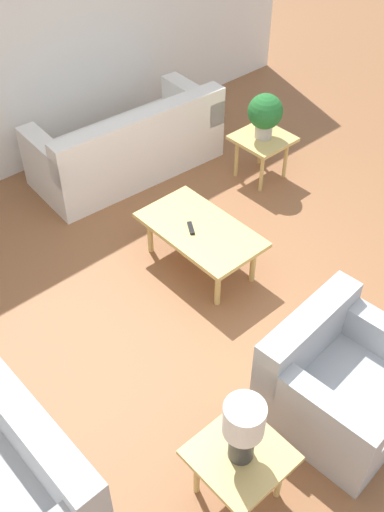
% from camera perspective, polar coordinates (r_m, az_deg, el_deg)
% --- Properties ---
extents(ground_plane, '(14.00, 14.00, 0.00)m').
position_cam_1_polar(ground_plane, '(5.04, 4.28, -5.19)').
color(ground_plane, '#8E5B38').
extents(wall_right, '(0.12, 7.20, 2.70)m').
position_cam_1_polar(wall_right, '(6.36, -16.10, 19.13)').
color(wall_right, white).
rests_on(wall_right, ground_plane).
extents(sofa, '(0.99, 2.03, 0.82)m').
position_cam_1_polar(sofa, '(6.44, -6.01, 10.29)').
color(sofa, white).
rests_on(sofa, ground_plane).
extents(armchair, '(0.97, 1.02, 0.77)m').
position_cam_1_polar(armchair, '(4.33, 13.74, -11.54)').
color(armchair, '#A8ADB2').
rests_on(armchair, ground_plane).
extents(coffee_table, '(1.10, 0.63, 0.43)m').
position_cam_1_polar(coffee_table, '(5.16, 0.80, 2.27)').
color(coffee_table, tan).
rests_on(coffee_table, ground_plane).
extents(side_table_plant, '(0.54, 0.54, 0.48)m').
position_cam_1_polar(side_table_plant, '(6.31, 6.72, 10.65)').
color(side_table_plant, tan).
rests_on(side_table_plant, ground_plane).
extents(side_table_lamp, '(0.54, 0.54, 0.48)m').
position_cam_1_polar(side_table_lamp, '(3.79, 4.57, -18.80)').
color(side_table_lamp, tan).
rests_on(side_table_lamp, ground_plane).
extents(potted_plant, '(0.35, 0.35, 0.47)m').
position_cam_1_polar(potted_plant, '(6.14, 6.98, 13.35)').
color(potted_plant, '#B2ADA3').
rests_on(potted_plant, side_table_plant).
extents(table_lamp, '(0.24, 0.24, 0.48)m').
position_cam_1_polar(table_lamp, '(3.47, 4.91, -15.92)').
color(table_lamp, '#333333').
rests_on(table_lamp, side_table_lamp).
extents(remote_control, '(0.16, 0.12, 0.02)m').
position_cam_1_polar(remote_control, '(5.11, -0.10, 2.68)').
color(remote_control, black).
rests_on(remote_control, coffee_table).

